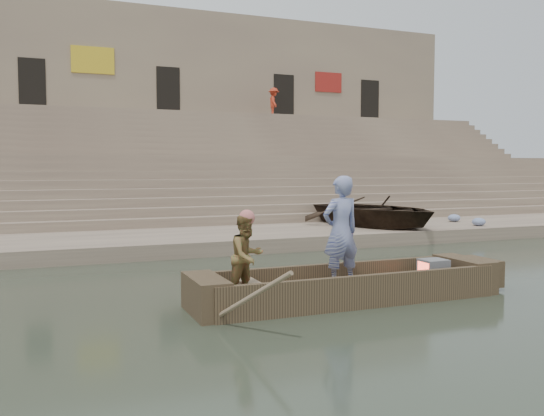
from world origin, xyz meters
TOP-DOWN VIEW (x-y plane):
  - ground at (0.00, 0.00)m, footprint 120.00×120.00m
  - lower_landing at (0.00, 8.00)m, footprint 32.00×4.00m
  - mid_landing at (0.00, 15.50)m, footprint 32.00×3.00m
  - upper_landing at (0.00, 22.50)m, footprint 32.00×3.00m
  - ghat_steps at (0.00, 17.19)m, footprint 32.00×11.00m
  - building_wall at (0.00, 26.50)m, footprint 32.00×5.07m
  - main_rowboat at (-3.92, 0.40)m, footprint 5.00×1.30m
  - rowboat_trim at (-3.71, 0.39)m, footprint 6.04×2.63m
  - standing_man at (-3.97, 0.55)m, footprint 0.76×0.54m
  - rowing_man at (-5.81, 0.32)m, footprint 0.81×0.74m
  - television at (-2.10, 0.40)m, footprint 0.46×0.42m
  - beached_rowboat at (1.40, 7.96)m, footprint 4.45×5.47m
  - pedestrian at (3.84, 22.75)m, footprint 0.87×1.22m
  - cloth_bundles at (-0.17, 8.06)m, footprint 16.06×2.43m

SIDE VIEW (x-z plane):
  - ground at x=0.00m, z-range 0.00..0.00m
  - main_rowboat at x=-3.92m, z-range 0.00..0.22m
  - lower_landing at x=0.00m, z-range 0.00..0.40m
  - rowboat_trim at x=-3.71m, z-range -0.71..1.33m
  - television at x=-2.10m, z-range 0.22..0.62m
  - cloth_bundles at x=-0.17m, z-range 0.40..0.66m
  - beached_rowboat at x=1.40m, z-range 0.40..1.40m
  - rowing_man at x=-5.81m, z-range 0.22..1.59m
  - standing_man at x=-3.97m, z-range 0.22..2.19m
  - mid_landing at x=0.00m, z-range 0.00..2.80m
  - ghat_steps at x=0.00m, z-range -0.80..4.40m
  - upper_landing at x=0.00m, z-range 0.00..5.20m
  - building_wall at x=0.00m, z-range 0.00..11.20m
  - pedestrian at x=3.84m, z-range 5.20..6.90m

